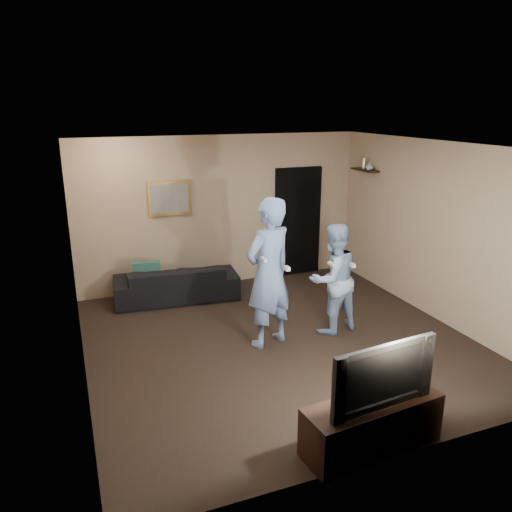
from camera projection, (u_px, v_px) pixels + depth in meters
name	position (u px, v px, depth m)	size (l,w,h in m)	color
ground	(279.00, 341.00, 6.78)	(5.00, 5.00, 0.00)	black
ceiling	(282.00, 146.00, 6.02)	(5.00, 5.00, 0.04)	silver
wall_back	(222.00, 212.00, 8.63)	(5.00, 0.04, 2.60)	tan
wall_front	(401.00, 328.00, 4.17)	(5.00, 0.04, 2.60)	tan
wall_left	(75.00, 272.00, 5.53)	(0.04, 5.00, 2.60)	tan
wall_right	(437.00, 232.00, 7.26)	(0.04, 5.00, 2.60)	tan
sofa	(176.00, 282.00, 8.15)	(1.99, 0.78, 0.58)	black
throw_pillow	(147.00, 275.00, 7.94)	(0.43, 0.14, 0.43)	#16443E
painting_frame	(170.00, 198.00, 8.20)	(0.72, 0.05, 0.57)	olive
painting_canvas	(170.00, 198.00, 8.18)	(0.62, 0.01, 0.47)	slate
doorway	(298.00, 222.00, 9.19)	(0.90, 0.06, 2.00)	black
light_switch	(268.00, 208.00, 8.90)	(0.08, 0.02, 0.12)	silver
wall_shelf	(365.00, 170.00, 8.63)	(0.20, 0.60, 0.03)	black
shelf_vase	(370.00, 166.00, 8.49)	(0.13, 0.13, 0.14)	silver
shelf_figurine	(364.00, 164.00, 8.64)	(0.06, 0.06, 0.18)	silver
tv_console	(372.00, 424.00, 4.62)	(1.35, 0.43, 0.48)	black
television	(376.00, 371.00, 4.46)	(1.08, 0.14, 0.62)	black
wii_player_left	(269.00, 273.00, 6.43)	(0.85, 0.70, 1.99)	#6B87B9
wii_player_right	(333.00, 279.00, 6.88)	(0.84, 0.70, 1.55)	#8FABD1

